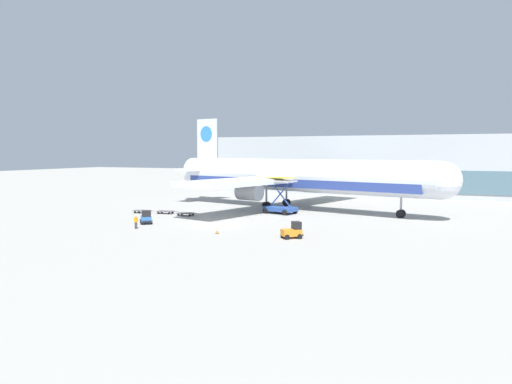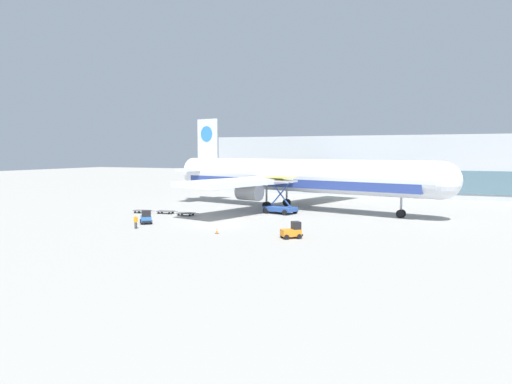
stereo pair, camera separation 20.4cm
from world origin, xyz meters
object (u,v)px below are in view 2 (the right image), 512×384
at_px(airplane_main, 292,177).
at_px(baggage_tug_mid, 146,218).
at_px(scissor_lift_loader, 280,200).
at_px(ground_crew_near, 136,221).
at_px(traffic_cone_near, 217,231).
at_px(baggage_dolly_second, 166,211).
at_px(baggage_dolly_third, 186,213).
at_px(baggage_dolly_lead, 142,211).
at_px(baggage_tug_foreground, 292,231).

bearing_deg(airplane_main, baggage_tug_mid, -101.20).
distance_m(scissor_lift_loader, ground_crew_near, 26.09).
distance_m(scissor_lift_loader, traffic_cone_near, 22.37).
bearing_deg(scissor_lift_loader, airplane_main, 109.55).
distance_m(baggage_dolly_second, ground_crew_near, 16.27).
bearing_deg(baggage_dolly_third, traffic_cone_near, -53.38).
distance_m(scissor_lift_loader, baggage_tug_mid, 23.20).
bearing_deg(ground_crew_near, baggage_tug_mid, 91.10).
relative_size(baggage_tug_mid, traffic_cone_near, 3.78).
relative_size(airplane_main, traffic_cone_near, 77.65).
bearing_deg(ground_crew_near, baggage_dolly_lead, 106.09).
xyz_separation_m(scissor_lift_loader, traffic_cone_near, (0.21, -22.29, -1.90)).
bearing_deg(baggage_tug_foreground, traffic_cone_near, 143.17).
height_order(baggage_tug_foreground, baggage_dolly_second, baggage_tug_foreground).
height_order(airplane_main, baggage_dolly_second, airplane_main).
bearing_deg(baggage_dolly_lead, scissor_lift_loader, 15.00).
bearing_deg(baggage_tug_mid, ground_crew_near, -21.04).
xyz_separation_m(baggage_tug_foreground, traffic_cone_near, (-9.90, -0.69, -0.52)).
distance_m(baggage_dolly_lead, traffic_cone_near, 25.41).
relative_size(baggage_dolly_third, traffic_cone_near, 5.13).
xyz_separation_m(scissor_lift_loader, baggage_tug_mid, (-13.16, -19.05, -1.39)).
distance_m(scissor_lift_loader, baggage_dolly_second, 19.28).
bearing_deg(traffic_cone_near, baggage_dolly_third, 134.44).
relative_size(baggage_tug_mid, baggage_dolly_lead, 0.74).
distance_m(airplane_main, baggage_tug_mid, 29.81).
height_order(baggage_dolly_lead, baggage_dolly_third, same).
distance_m(baggage_dolly_third, ground_crew_near, 14.48).
relative_size(airplane_main, ground_crew_near, 31.35).
xyz_separation_m(baggage_tug_foreground, baggage_dolly_lead, (-31.57, 12.58, -0.49)).
xyz_separation_m(baggage_dolly_second, traffic_cone_near, (17.60, -14.19, -0.03)).
xyz_separation_m(baggage_dolly_second, ground_crew_near, (5.73, -15.21, 0.69)).
bearing_deg(traffic_cone_near, airplane_main, 91.89).
height_order(scissor_lift_loader, baggage_dolly_second, scissor_lift_loader).
distance_m(airplane_main, traffic_cone_near, 30.42).
xyz_separation_m(baggage_dolly_lead, baggage_dolly_third, (8.54, 0.12, 0.00)).
bearing_deg(baggage_dolly_third, baggage_dolly_second, 162.06).
relative_size(scissor_lift_loader, baggage_dolly_third, 1.61).
bearing_deg(baggage_tug_mid, baggage_dolly_third, 138.10).
bearing_deg(baggage_tug_mid, baggage_tug_foreground, 43.23).
bearing_deg(baggage_dolly_lead, traffic_cone_near, -39.29).
distance_m(airplane_main, baggage_dolly_lead, 27.09).
relative_size(baggage_tug_foreground, baggage_dolly_lead, 0.74).
height_order(scissor_lift_loader, baggage_tug_foreground, scissor_lift_loader).
bearing_deg(traffic_cone_near, ground_crew_near, -175.07).
relative_size(scissor_lift_loader, ground_crew_near, 3.32).
bearing_deg(airplane_main, baggage_dolly_lead, -127.46).
distance_m(baggage_tug_foreground, baggage_tug_mid, 23.42).
xyz_separation_m(scissor_lift_loader, baggage_tug_foreground, (10.11, -21.61, -1.39)).
bearing_deg(ground_crew_near, airplane_main, 52.27).
xyz_separation_m(airplane_main, baggage_dolly_second, (-16.61, -15.72, -5.45)).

